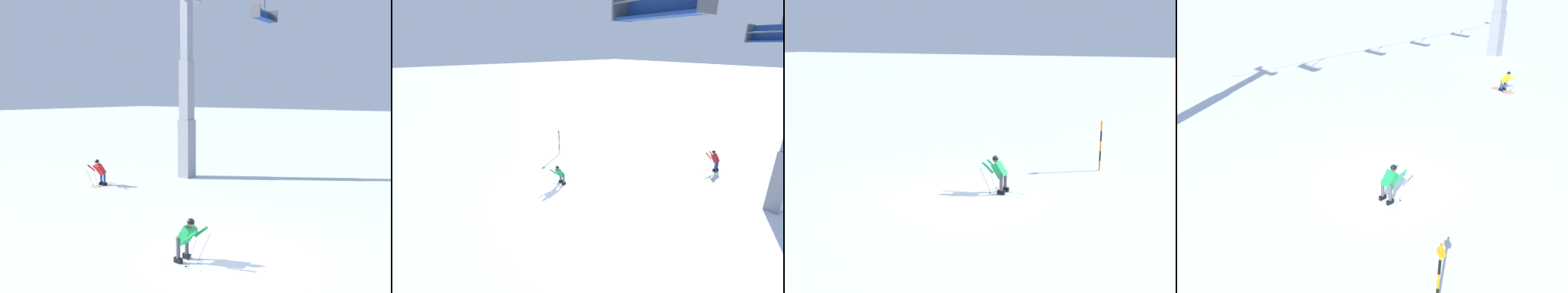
{
  "view_description": "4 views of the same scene",
  "coord_description": "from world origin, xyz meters",
  "views": [
    {
      "loc": [
        6.29,
        -10.17,
        5.02
      ],
      "look_at": [
        -1.31,
        -0.02,
        3.4
      ],
      "focal_mm": 36.81,
      "sensor_mm": 36.0,
      "label": 1
    },
    {
      "loc": [
        7.71,
        12.77,
        8.79
      ],
      "look_at": [
        -1.77,
        0.8,
        3.06
      ],
      "focal_mm": 24.79,
      "sensor_mm": 36.0,
      "label": 2
    },
    {
      "loc": [
        -7.15,
        15.35,
        5.75
      ],
      "look_at": [
        -1.23,
        1.61,
        2.37
      ],
      "focal_mm": 44.92,
      "sensor_mm": 36.0,
      "label": 3
    },
    {
      "loc": [
        -10.4,
        -10.51,
        8.52
      ],
      "look_at": [
        -1.21,
        -0.52,
        2.1
      ],
      "focal_mm": 39.56,
      "sensor_mm": 36.0,
      "label": 4
    }
  ],
  "objects": [
    {
      "name": "ground_plane",
      "position": [
        0.0,
        0.0,
        0.0
      ],
      "size": [
        260.0,
        260.0,
        0.0
      ],
      "primitive_type": "plane",
      "color": "white"
    },
    {
      "name": "skier_carving_main",
      "position": [
        -0.85,
        -1.07,
        0.81
      ],
      "size": [
        1.78,
        0.72,
        1.54
      ],
      "color": "white",
      "rests_on": "ground_plane"
    },
    {
      "name": "trail_marker_pole",
      "position": [
        -3.78,
        -5.68,
        1.19
      ],
      "size": [
        0.07,
        0.28,
        2.21
      ],
      "color": "orange",
      "rests_on": "ground_plane"
    }
  ]
}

